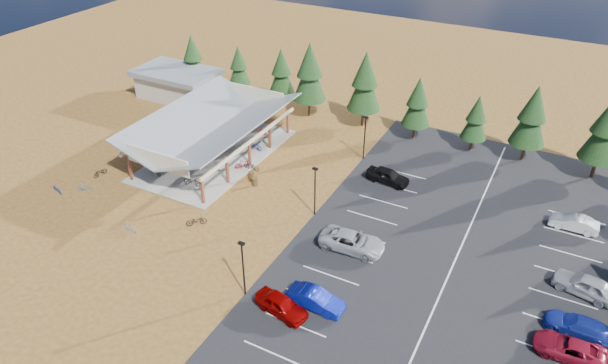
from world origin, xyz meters
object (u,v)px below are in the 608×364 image
at_px(bike_7, 263,133).
at_px(car_1, 316,299).
at_px(bike_4, 192,181).
at_px(car_4, 388,176).
at_px(trash_bin_1, 251,176).
at_px(bike_2, 205,134).
at_px(bike_8, 100,172).
at_px(bike_13, 130,227).
at_px(bike_0, 155,171).
at_px(trash_bin_0, 255,181).
at_px(bike_1, 178,162).
at_px(lamp_post_1, 315,188).
at_px(car_7, 579,326).
at_px(bike_15, 244,165).
at_px(car_8, 586,285).
at_px(bike_3, 221,125).
at_px(bike_6, 255,146).
at_px(outbuilding, 178,83).
at_px(bike_16, 251,166).
at_px(bike_5, 211,160).
at_px(bike_12, 196,221).
at_px(car_6, 570,349).
at_px(lamp_post_2, 365,135).
at_px(car_0, 281,305).
at_px(car_9, 574,223).
at_px(lamp_post_0, 243,265).
at_px(bike_pavilion, 213,124).
at_px(car_2, 352,241).
at_px(bike_9, 84,187).

height_order(bike_7, car_1, car_1).
bearing_deg(bike_4, car_4, -66.38).
height_order(trash_bin_1, bike_2, bike_2).
height_order(bike_8, bike_13, bike_13).
xyz_separation_m(bike_0, bike_13, (4.51, -8.61, -0.04)).
bearing_deg(trash_bin_0, bike_2, 150.42).
distance_m(bike_1, car_4, 22.45).
height_order(lamp_post_1, bike_0, lamp_post_1).
xyz_separation_m(car_1, car_7, (17.77, 6.43, -0.05)).
height_order(bike_4, bike_15, bike_15).
bearing_deg(car_8, bike_3, -92.29).
relative_size(bike_6, bike_8, 1.12).
bearing_deg(outbuilding, car_1, -37.72).
distance_m(bike_15, bike_16, 0.89).
distance_m(outbuilding, bike_5, 19.91).
relative_size(lamp_post_1, car_7, 1.09).
relative_size(outbuilding, bike_4, 5.78).
bearing_deg(bike_15, bike_12, 152.79).
xyz_separation_m(bike_3, bike_12, (9.31, -17.23, -0.10)).
height_order(bike_0, car_6, car_6).
bearing_deg(trash_bin_1, bike_6, 118.99).
bearing_deg(trash_bin_1, car_7, -11.95).
relative_size(bike_4, bike_8, 1.15).
relative_size(bike_0, car_8, 0.36).
relative_size(bike_1, bike_6, 0.97).
height_order(lamp_post_2, bike_8, lamp_post_2).
distance_m(lamp_post_1, car_0, 13.03).
bearing_deg(car_8, lamp_post_1, -77.40).
xyz_separation_m(bike_13, car_6, (36.42, 3.40, 0.19)).
distance_m(bike_6, bike_7, 3.20).
height_order(trash_bin_1, car_9, car_9).
distance_m(lamp_post_0, lamp_post_2, 24.00).
distance_m(outbuilding, car_4, 33.96).
height_order(lamp_post_1, bike_16, lamp_post_1).
xyz_separation_m(bike_1, bike_4, (3.73, -2.42, -0.04)).
bearing_deg(bike_pavilion, lamp_post_2, 25.02).
height_order(lamp_post_1, bike_12, lamp_post_1).
bearing_deg(bike_15, car_2, -150.18).
height_order(bike_3, bike_5, bike_5).
distance_m(lamp_post_1, bike_7, 16.87).
xyz_separation_m(bike_2, bike_5, (4.40, -4.97, 0.14)).
distance_m(lamp_post_2, car_9, 22.13).
bearing_deg(bike_7, bike_5, -175.82).
xyz_separation_m(bike_6, car_7, (34.93, -12.24, 0.14)).
xyz_separation_m(bike_13, bike_16, (3.90, 14.22, -0.03)).
distance_m(bike_0, car_0, 24.11).
bearing_deg(bike_6, bike_3, 66.94).
bearing_deg(bike_9, trash_bin_0, -89.81).
xyz_separation_m(bike_2, car_4, (22.59, 0.72, 0.29)).
relative_size(bike_pavilion, outbuilding, 1.76).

